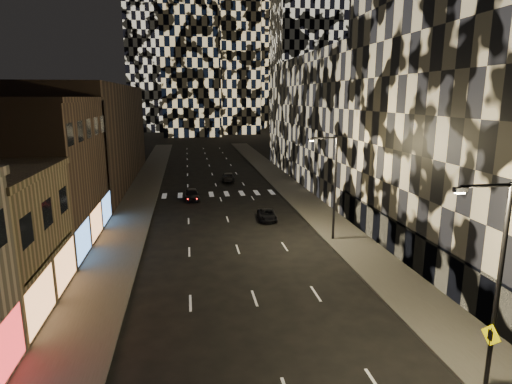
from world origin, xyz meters
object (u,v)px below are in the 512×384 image
object	(u,v)px
streetlight_far	(332,181)
car_dark_oncoming	(228,177)
car_dark_midlane	(192,194)
ped_sign	(490,345)
streetlight_near	(495,274)
car_dark_rightlane	(267,215)

from	to	relation	value
streetlight_far	car_dark_oncoming	size ratio (longest dim) A/B	2.00
car_dark_midlane	ped_sign	xyz separation A→B (m)	(11.92, -37.27, 1.51)
streetlight_near	ped_sign	distance (m)	3.13
car_dark_rightlane	ped_sign	world-z (taller)	ped_sign
streetlight_far	car_dark_midlane	distance (m)	21.33
streetlight_near	car_dark_midlane	world-z (taller)	streetlight_near
streetlight_near	streetlight_far	bearing A→B (deg)	90.00
car_dark_oncoming	ped_sign	distance (m)	49.06
streetlight_near	ped_sign	xyz separation A→B (m)	(0.06, -0.15, -3.13)
car_dark_midlane	car_dark_oncoming	size ratio (longest dim) A/B	0.93
car_dark_oncoming	streetlight_far	bearing A→B (deg)	108.49
car_dark_midlane	ped_sign	bearing A→B (deg)	-75.25
streetlight_near	car_dark_oncoming	xyz separation A→B (m)	(-6.28, 48.47, -4.70)
streetlight_far	car_dark_midlane	world-z (taller)	streetlight_far
car_dark_midlane	car_dark_oncoming	xyz separation A→B (m)	(5.57, 11.35, -0.06)
streetlight_far	ped_sign	xyz separation A→B (m)	(0.06, -20.15, -3.13)
car_dark_midlane	ped_sign	world-z (taller)	ped_sign
car_dark_rightlane	car_dark_oncoming	bearing A→B (deg)	98.83
streetlight_near	car_dark_midlane	size ratio (longest dim) A/B	2.15
car_dark_oncoming	ped_sign	size ratio (longest dim) A/B	1.49
streetlight_far	ped_sign	distance (m)	20.39
streetlight_far	ped_sign	bearing A→B (deg)	-89.82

